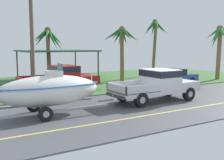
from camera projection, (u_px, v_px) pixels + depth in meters
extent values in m
cube|color=#4C4C51|center=(163.00, 103.00, 15.77)|extent=(36.00, 8.00, 0.06)
cube|color=#3D6633|center=(83.00, 82.00, 25.15)|extent=(36.00, 14.00, 0.11)
cube|color=#DBCC4C|center=(186.00, 109.00, 14.24)|extent=(34.20, 0.12, 0.01)
cube|color=silver|center=(155.00, 91.00, 16.24)|extent=(5.42, 2.03, 0.22)
cube|color=silver|center=(179.00, 83.00, 17.19)|extent=(1.52, 2.03, 0.38)
cube|color=silver|center=(160.00, 79.00, 16.35)|extent=(1.63, 2.03, 1.14)
cube|color=black|center=(160.00, 73.00, 16.30)|extent=(1.65, 2.05, 0.38)
cube|color=gray|center=(133.00, 91.00, 15.42)|extent=(2.28, 2.03, 0.04)
cube|color=silver|center=(124.00, 85.00, 16.23)|extent=(2.28, 0.08, 0.45)
cube|color=silver|center=(144.00, 89.00, 14.57)|extent=(2.28, 0.08, 0.45)
cube|color=silver|center=(117.00, 89.00, 14.84)|extent=(0.08, 2.03, 0.45)
cube|color=#333338|center=(115.00, 96.00, 14.84)|extent=(0.12, 1.83, 0.16)
sphere|color=#B2B2B7|center=(113.00, 95.00, 14.77)|extent=(0.10, 0.10, 0.10)
cylinder|color=black|center=(168.00, 90.00, 17.99)|extent=(0.80, 0.28, 0.80)
cylinder|color=#9E9EA3|center=(168.00, 90.00, 17.99)|extent=(0.36, 0.29, 0.36)
cylinder|color=black|center=(189.00, 94.00, 16.45)|extent=(0.80, 0.28, 0.80)
cylinder|color=#9E9EA3|center=(189.00, 94.00, 16.45)|extent=(0.36, 0.29, 0.36)
cylinder|color=black|center=(123.00, 95.00, 16.18)|extent=(0.80, 0.28, 0.80)
cylinder|color=#9E9EA3|center=(123.00, 95.00, 16.18)|extent=(0.36, 0.29, 0.36)
cylinder|color=black|center=(141.00, 100.00, 14.64)|extent=(0.80, 0.28, 0.80)
cylinder|color=#9E9EA3|center=(141.00, 100.00, 14.64)|extent=(0.36, 0.29, 0.36)
cube|color=gray|center=(106.00, 100.00, 14.57)|extent=(0.90, 0.10, 0.08)
cube|color=gray|center=(44.00, 104.00, 13.80)|extent=(5.22, 0.12, 0.10)
cube|color=gray|center=(56.00, 111.00, 12.24)|extent=(5.22, 0.12, 0.10)
cylinder|color=black|center=(33.00, 106.00, 13.59)|extent=(0.64, 0.22, 0.64)
cylinder|color=#9E9EA3|center=(33.00, 106.00, 13.59)|extent=(0.29, 0.23, 0.29)
cylinder|color=black|center=(45.00, 114.00, 11.93)|extent=(0.64, 0.22, 0.64)
cylinder|color=#9E9EA3|center=(45.00, 114.00, 11.93)|extent=(0.29, 0.23, 0.29)
ellipsoid|color=white|center=(49.00, 91.00, 12.92)|extent=(4.95, 1.73, 1.47)
ellipsoid|color=#1E4CA5|center=(49.00, 85.00, 12.89)|extent=(5.05, 1.77, 0.12)
cube|color=silver|center=(54.00, 77.00, 12.97)|extent=(0.70, 0.60, 0.65)
cube|color=slate|center=(60.00, 67.00, 13.06)|extent=(0.06, 0.56, 0.36)
cylinder|color=silver|center=(92.00, 77.00, 13.98)|extent=(0.04, 0.04, 0.50)
cube|color=maroon|center=(59.00, 83.00, 19.41)|extent=(5.50, 2.07, 0.22)
cube|color=maroon|center=(85.00, 77.00, 20.37)|extent=(1.54, 2.07, 0.38)
cube|color=maroon|center=(64.00, 73.00, 19.52)|extent=(1.65, 2.07, 1.14)
cube|color=black|center=(64.00, 69.00, 19.47)|extent=(1.67, 2.09, 0.38)
cube|color=#621111|center=(37.00, 83.00, 18.58)|extent=(2.31, 2.07, 0.04)
cube|color=maroon|center=(33.00, 79.00, 19.40)|extent=(2.31, 0.08, 0.45)
cube|color=maroon|center=(41.00, 82.00, 17.71)|extent=(2.31, 0.08, 0.45)
cube|color=maroon|center=(20.00, 81.00, 17.99)|extent=(0.08, 2.07, 0.45)
cube|color=#333338|center=(18.00, 87.00, 17.99)|extent=(0.12, 1.86, 0.16)
sphere|color=#B2B2B7|center=(16.00, 87.00, 17.92)|extent=(0.10, 0.10, 0.10)
cylinder|color=black|center=(79.00, 83.00, 21.19)|extent=(0.80, 0.28, 0.80)
cylinder|color=#9E9EA3|center=(79.00, 83.00, 21.19)|extent=(0.36, 0.29, 0.36)
cylinder|color=black|center=(89.00, 86.00, 19.61)|extent=(0.80, 0.28, 0.80)
cylinder|color=#9E9EA3|center=(89.00, 86.00, 19.61)|extent=(0.36, 0.29, 0.36)
cylinder|color=black|center=(32.00, 87.00, 19.35)|extent=(0.80, 0.28, 0.80)
cylinder|color=#9E9EA3|center=(32.00, 87.00, 19.35)|extent=(0.36, 0.29, 0.36)
cylinder|color=black|center=(39.00, 90.00, 17.78)|extent=(0.80, 0.28, 0.80)
cylinder|color=#9E9EA3|center=(39.00, 90.00, 17.78)|extent=(0.36, 0.29, 0.36)
cube|color=#234C89|center=(170.00, 79.00, 22.66)|extent=(4.79, 1.79, 0.70)
cube|color=black|center=(168.00, 72.00, 22.46)|extent=(2.68, 1.65, 0.50)
cylinder|color=black|center=(177.00, 79.00, 24.20)|extent=(0.66, 0.22, 0.66)
cylinder|color=#9E9EA3|center=(177.00, 79.00, 24.20)|extent=(0.30, 0.23, 0.30)
cylinder|color=black|center=(191.00, 81.00, 22.82)|extent=(0.66, 0.22, 0.66)
cylinder|color=#9E9EA3|center=(191.00, 81.00, 22.82)|extent=(0.30, 0.23, 0.30)
cylinder|color=black|center=(148.00, 82.00, 22.54)|extent=(0.66, 0.22, 0.66)
cylinder|color=#9E9EA3|center=(148.00, 82.00, 22.54)|extent=(0.30, 0.23, 0.30)
cylinder|color=black|center=(161.00, 84.00, 21.17)|extent=(0.66, 0.22, 0.66)
cylinder|color=#9E9EA3|center=(161.00, 84.00, 21.17)|extent=(0.30, 0.23, 0.30)
cylinder|color=#4C4238|center=(76.00, 63.00, 30.41)|extent=(0.14, 0.14, 2.72)
cylinder|color=#4C4238|center=(98.00, 66.00, 25.81)|extent=(0.14, 0.14, 2.72)
cylinder|color=#4C4238|center=(17.00, 65.00, 27.23)|extent=(0.14, 0.14, 2.72)
cylinder|color=#4C4238|center=(31.00, 69.00, 22.63)|extent=(0.14, 0.14, 2.72)
cube|color=#2D5647|center=(56.00, 51.00, 26.34)|extent=(6.76, 5.90, 0.14)
cylinder|color=brown|center=(219.00, 54.00, 26.18)|extent=(0.40, 0.50, 4.91)
cone|color=#387A38|center=(224.00, 35.00, 26.30)|extent=(1.64, 0.41, 1.54)
cone|color=#387A38|center=(220.00, 36.00, 26.66)|extent=(1.55, 1.28, 1.67)
cone|color=#387A38|center=(215.00, 36.00, 26.47)|extent=(0.55, 1.43, 1.61)
cone|color=#387A38|center=(213.00, 33.00, 26.11)|extent=(1.15, 1.25, 1.17)
cone|color=#387A38|center=(216.00, 38.00, 25.60)|extent=(1.64, 0.61, 2.02)
cone|color=#387A38|center=(223.00, 33.00, 24.98)|extent=(1.59, 2.00, 1.42)
sphere|color=brown|center=(220.00, 28.00, 25.87)|extent=(0.64, 0.64, 0.64)
cylinder|color=brown|center=(154.00, 49.00, 29.56)|extent=(0.32, 0.71, 5.85)
cone|color=#2D6B2D|center=(160.00, 27.00, 29.67)|extent=(1.63, 0.39, 1.36)
cone|color=#2D6B2D|center=(153.00, 29.00, 30.04)|extent=(1.11, 1.75, 1.69)
cone|color=#2D6B2D|center=(150.00, 28.00, 29.61)|extent=(0.93, 1.44, 1.62)
cone|color=#2D6B2D|center=(150.00, 26.00, 28.89)|extent=(1.54, 0.49, 1.34)
cone|color=#2D6B2D|center=(157.00, 26.00, 28.42)|extent=(1.13, 1.86, 1.29)
cone|color=#2D6B2D|center=(161.00, 28.00, 29.02)|extent=(1.24, 1.47, 1.57)
sphere|color=brown|center=(155.00, 22.00, 29.19)|extent=(0.52, 0.52, 0.52)
cylinder|color=brown|center=(49.00, 57.00, 24.15)|extent=(0.36, 0.61, 4.66)
cone|color=#286028|center=(55.00, 40.00, 24.26)|extent=(1.59, 0.48, 1.98)
cone|color=#286028|center=(54.00, 36.00, 24.58)|extent=(1.63, 1.08, 1.21)
cone|color=#286028|center=(48.00, 39.00, 24.56)|extent=(0.87, 1.61, 1.72)
cone|color=#286028|center=(41.00, 36.00, 24.31)|extent=(1.24, 1.78, 1.34)
cone|color=#286028|center=(41.00, 38.00, 23.86)|extent=(1.44, 0.84, 1.64)
cone|color=#286028|center=(41.00, 35.00, 23.20)|extent=(1.80, 1.12, 1.21)
cone|color=#286028|center=(47.00, 34.00, 23.08)|extent=(1.02, 1.79, 1.08)
cone|color=#286028|center=(53.00, 40.00, 23.51)|extent=(0.75, 1.61, 1.90)
cone|color=#286028|center=(56.00, 38.00, 23.93)|extent=(1.48, 1.07, 1.63)
sphere|color=brown|center=(48.00, 30.00, 23.86)|extent=(0.57, 0.57, 0.57)
cylinder|color=brown|center=(122.00, 56.00, 24.87)|extent=(0.37, 0.48, 4.77)
cone|color=#286028|center=(129.00, 34.00, 25.03)|extent=(1.67, 0.44, 1.19)
cone|color=#286028|center=(124.00, 37.00, 25.17)|extent=(1.33, 1.05, 1.62)
cone|color=#286028|center=(118.00, 36.00, 25.30)|extent=(0.40, 1.76, 1.54)
cone|color=#286028|center=(113.00, 35.00, 24.97)|extent=(1.53, 1.84, 1.34)
cone|color=#286028|center=(117.00, 34.00, 24.32)|extent=(1.33, 0.38, 1.14)
cone|color=#286028|center=(120.00, 37.00, 23.93)|extent=(1.48, 1.50, 1.75)
cone|color=#286028|center=(127.00, 34.00, 24.04)|extent=(0.39, 1.62, 1.27)
cone|color=#286028|center=(130.00, 35.00, 24.48)|extent=(1.50, 1.47, 1.41)
sphere|color=brown|center=(122.00, 29.00, 24.57)|extent=(0.59, 0.59, 0.59)
cylinder|color=brown|center=(32.00, 34.00, 16.55)|extent=(0.24, 0.24, 7.93)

